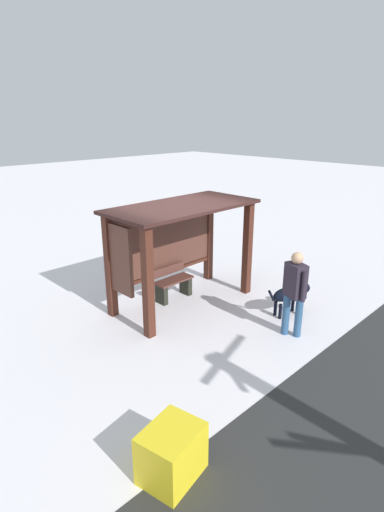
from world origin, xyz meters
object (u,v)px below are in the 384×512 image
(person_walking, at_px, (295,288))
(grit_bin, at_px, (172,453))
(bus_shelter, at_px, (172,235))
(bench_left_inside, at_px, (173,284))
(dog, at_px, (290,294))

(person_walking, relative_size, grit_bin, 2.39)
(bus_shelter, distance_m, person_walking, 2.83)
(bench_left_inside, bearing_deg, person_walking, -80.02)
(grit_bin, bearing_deg, bus_shelter, 47.82)
(bus_shelter, relative_size, dog, 3.24)
(bench_left_inside, relative_size, grit_bin, 1.35)
(bus_shelter, bearing_deg, grit_bin, -132.18)
(bench_left_inside, bearing_deg, grit_bin, -132.17)
(bench_left_inside, height_order, grit_bin, bench_left_inside)
(bus_shelter, distance_m, dog, 2.79)
(bench_left_inside, xyz_separation_m, grit_bin, (-3.28, -3.62, -0.02))
(bench_left_inside, height_order, person_walking, person_walking)
(bench_left_inside, xyz_separation_m, dog, (1.21, -2.31, 0.12))
(bus_shelter, height_order, person_walking, bus_shelter)
(grit_bin, bearing_deg, dog, 16.22)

